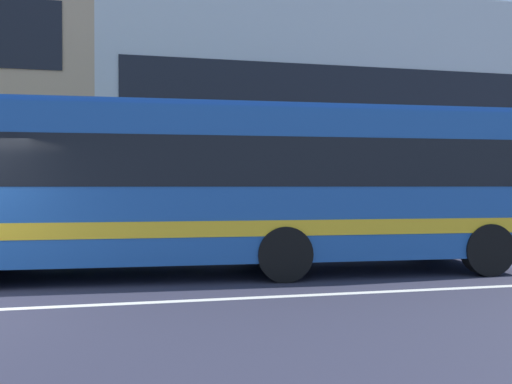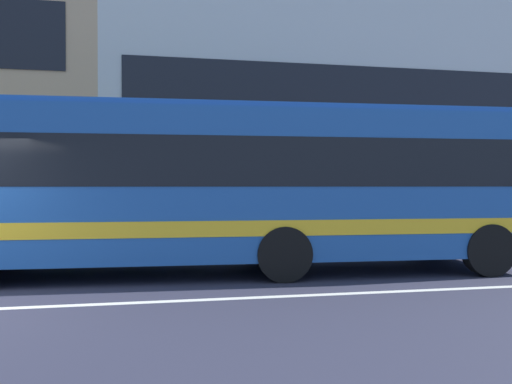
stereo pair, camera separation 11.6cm
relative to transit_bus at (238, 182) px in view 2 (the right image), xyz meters
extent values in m
cube|color=silver|center=(6.30, 12.82, 2.79)|extent=(19.79, 9.59, 9.16)
cube|color=black|center=(6.30, 8.00, 3.53)|extent=(18.21, 0.04, 1.83)
cube|color=#1F519A|center=(0.00, 0.00, -0.05)|extent=(11.45, 2.96, 2.78)
cube|color=black|center=(0.00, 0.00, 0.37)|extent=(10.77, 2.95, 0.89)
cube|color=yellow|center=(0.00, 0.00, -0.81)|extent=(11.23, 2.98, 0.28)
cube|color=#225099|center=(0.00, 0.00, 1.40)|extent=(10.98, 2.55, 0.12)
cylinder|color=black|center=(-4.62, 1.34, -1.29)|extent=(1.01, 0.33, 1.00)
cylinder|color=black|center=(0.65, -1.16, -1.29)|extent=(1.01, 0.33, 1.00)
cylinder|color=black|center=(0.75, 1.09, -1.29)|extent=(1.01, 0.33, 1.00)
cylinder|color=black|center=(4.62, -1.34, -1.29)|extent=(1.01, 0.33, 1.00)
cylinder|color=black|center=(4.72, 0.91, -1.29)|extent=(1.01, 0.33, 1.00)
camera|label=1|loc=(-1.66, -9.85, -0.06)|focal=35.26mm
camera|label=2|loc=(-1.55, -9.87, -0.06)|focal=35.26mm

